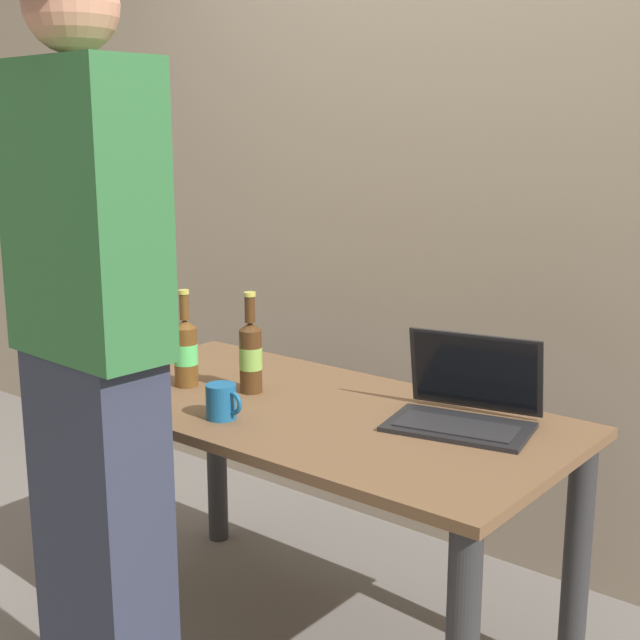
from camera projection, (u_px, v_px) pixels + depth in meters
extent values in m
cube|color=brown|center=(306.00, 411.00, 2.38)|extent=(1.47, 0.73, 0.03)
cylinder|color=#2D2D30|center=(74.00, 504.00, 2.64)|extent=(0.07, 0.07, 0.70)
cylinder|color=#2D2D30|center=(216.00, 448.00, 3.11)|extent=(0.07, 0.07, 0.70)
cylinder|color=#2D2D30|center=(577.00, 564.00, 2.28)|extent=(0.07, 0.07, 0.70)
cube|color=black|center=(458.00, 427.00, 2.20)|extent=(0.40, 0.29, 0.01)
cube|color=#232326|center=(456.00, 426.00, 2.18)|extent=(0.32, 0.19, 0.00)
cube|color=black|center=(475.00, 372.00, 2.29)|extent=(0.36, 0.13, 0.21)
cube|color=black|center=(475.00, 372.00, 2.28)|extent=(0.33, 0.11, 0.20)
cylinder|color=#472B14|center=(251.00, 361.00, 2.49)|extent=(0.07, 0.07, 0.18)
cone|color=#472B14|center=(251.00, 326.00, 2.47)|extent=(0.07, 0.07, 0.02)
cylinder|color=#472B14|center=(250.00, 309.00, 2.46)|extent=(0.03, 0.03, 0.08)
cylinder|color=#BFB74C|center=(250.00, 294.00, 2.45)|extent=(0.03, 0.03, 0.01)
cylinder|color=#80B148|center=(251.00, 358.00, 2.49)|extent=(0.07, 0.07, 0.06)
cylinder|color=brown|center=(186.00, 357.00, 2.55)|extent=(0.07, 0.07, 0.18)
cone|color=brown|center=(185.00, 324.00, 2.53)|extent=(0.07, 0.07, 0.02)
cylinder|color=brown|center=(184.00, 307.00, 2.52)|extent=(0.03, 0.03, 0.08)
cylinder|color=#BFB74C|center=(184.00, 292.00, 2.51)|extent=(0.03, 0.03, 0.01)
cylinder|color=#55CE65|center=(186.00, 354.00, 2.55)|extent=(0.07, 0.07, 0.06)
cube|color=#2D3347|center=(104.00, 555.00, 2.04)|extent=(0.34, 0.20, 0.98)
cube|color=#2D6B38|center=(83.00, 212.00, 1.87)|extent=(0.40, 0.21, 0.64)
sphere|color=tan|center=(71.00, 4.00, 1.77)|extent=(0.20, 0.20, 0.20)
cylinder|color=#19598C|center=(221.00, 401.00, 2.27)|extent=(0.08, 0.08, 0.09)
torus|color=#19598C|center=(233.00, 403.00, 2.24)|extent=(0.06, 0.01, 0.06)
cube|color=tan|center=(468.00, 182.00, 2.91)|extent=(6.00, 0.10, 2.60)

